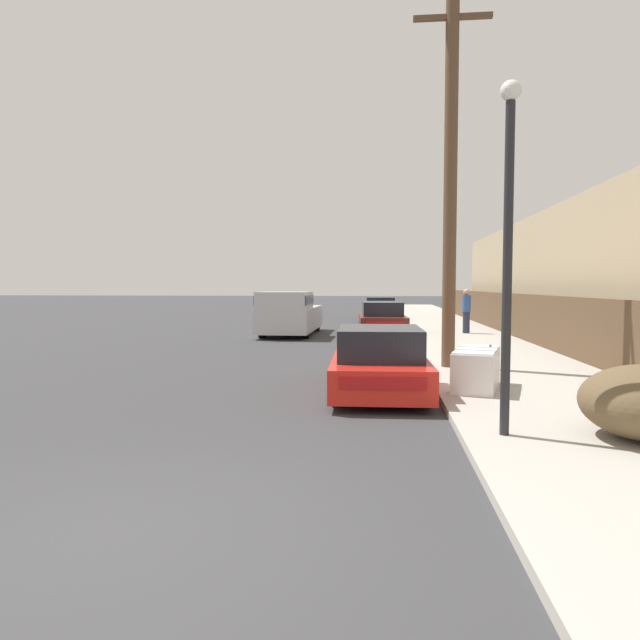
# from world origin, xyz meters

# --- Properties ---
(ground_plane) EXTENTS (220.00, 220.00, 0.00)m
(ground_plane) POSITION_xyz_m (0.00, 0.00, 0.00)
(ground_plane) COLOR #38383A
(sidewalk_curb) EXTENTS (4.20, 63.00, 0.12)m
(sidewalk_curb) POSITION_xyz_m (5.30, 23.50, 0.06)
(sidewalk_curb) COLOR #ADA89E
(sidewalk_curb) RESTS_ON ground
(discarded_fridge) EXTENTS (1.16, 1.86, 0.77)m
(discarded_fridge) POSITION_xyz_m (3.95, 6.60, 0.49)
(discarded_fridge) COLOR white
(discarded_fridge) RESTS_ON sidewalk_curb
(parked_sports_car_red) EXTENTS (1.87, 4.27, 1.27)m
(parked_sports_car_red) POSITION_xyz_m (2.13, 6.64, 0.58)
(parked_sports_car_red) COLOR red
(parked_sports_car_red) RESTS_ON ground
(car_parked_mid) EXTENTS (2.06, 4.64, 1.40)m
(car_parked_mid) POSITION_xyz_m (2.21, 19.16, 0.65)
(car_parked_mid) COLOR #5B1E19
(car_parked_mid) RESTS_ON ground
(car_parked_far) EXTENTS (2.02, 4.42, 1.37)m
(car_parked_far) POSITION_xyz_m (2.22, 29.91, 0.64)
(car_parked_far) COLOR #2D478C
(car_parked_far) RESTS_ON ground
(pickup_truck) EXTENTS (2.06, 5.72, 1.81)m
(pickup_truck) POSITION_xyz_m (-1.58, 18.98, 0.91)
(pickup_truck) COLOR silver
(pickup_truck) RESTS_ON ground
(utility_pole) EXTENTS (1.80, 0.31, 9.01)m
(utility_pole) POSITION_xyz_m (3.77, 9.52, 4.73)
(utility_pole) COLOR brown
(utility_pole) RESTS_ON sidewalk_curb
(street_lamp) EXTENTS (0.26, 0.26, 4.49)m
(street_lamp) POSITION_xyz_m (3.76, 3.25, 2.74)
(street_lamp) COLOR #232326
(street_lamp) RESTS_ON sidewalk_curb
(wooden_fence) EXTENTS (0.08, 36.36, 1.63)m
(wooden_fence) POSITION_xyz_m (7.25, 17.77, 0.94)
(wooden_fence) COLOR brown
(wooden_fence) RESTS_ON sidewalk_curb
(building_right_house) EXTENTS (6.00, 23.97, 4.74)m
(building_right_house) POSITION_xyz_m (10.91, 20.70, 2.37)
(building_right_house) COLOR tan
(building_right_house) RESTS_ON ground
(pedestrian) EXTENTS (0.34, 0.34, 1.81)m
(pedestrian) POSITION_xyz_m (5.64, 19.40, 1.06)
(pedestrian) COLOR #282D42
(pedestrian) RESTS_ON sidewalk_curb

